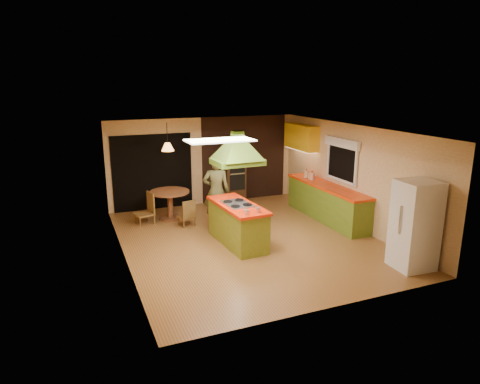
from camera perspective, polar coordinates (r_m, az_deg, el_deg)
name	(u,v)px	position (r m, az deg, el deg)	size (l,w,h in m)	color
ground	(249,240)	(9.80, 1.18, -6.37)	(6.50, 6.50, 0.00)	#996532
room_walls	(249,187)	(9.42, 1.22, 0.73)	(5.50, 6.50, 6.50)	beige
ceiling_plane	(249,130)	(9.20, 1.27, 8.31)	(6.50, 6.50, 0.00)	silver
brick_panel	(244,158)	(12.81, 0.58, 4.51)	(2.64, 0.03, 2.50)	#381E14
nook_opening	(153,172)	(12.07, -11.55, 2.59)	(2.20, 0.03, 2.10)	black
right_counter	(326,202)	(11.29, 11.45, -1.32)	(0.62, 3.05, 0.92)	olive
upper_cabinets	(301,137)	(12.38, 8.16, 7.28)	(0.34, 1.40, 0.70)	yellow
window_right	(342,153)	(10.98, 13.45, 5.13)	(0.12, 1.35, 1.06)	black
fluor_panel	(220,140)	(7.69, -2.70, 6.90)	(1.20, 0.60, 0.03)	white
kitchen_island	(238,224)	(9.43, -0.33, -4.25)	(0.84, 1.86, 0.93)	olive
range_hood	(237,143)	(9.01, -0.35, 6.57)	(1.04, 0.76, 0.79)	#567D1F
man	(216,192)	(10.42, -3.19, 0.06)	(0.65, 0.43, 1.78)	#4C4C28
refrigerator	(415,225)	(8.78, 22.30, -4.10)	(0.71, 0.67, 1.72)	white
wall_oven	(234,173)	(12.45, -0.85, 2.49)	(0.60, 0.62, 1.76)	#3E2614
dining_table	(170,199)	(11.20, -9.32, -0.97)	(1.01, 1.01, 0.76)	brown
chair_left	(144,208)	(11.02, -12.72, -2.16)	(0.43, 0.43, 0.79)	brown
chair_near	(186,212)	(10.71, -7.18, -2.72)	(0.37, 0.37, 0.67)	brown
pendant_lamp	(168,147)	(10.91, -9.62, 5.96)	(0.31, 0.31, 0.20)	#FF9E3F
canister_large	(306,174)	(11.90, 8.85, 2.39)	(0.13, 0.13, 0.19)	beige
canister_medium	(312,176)	(11.66, 9.58, 2.12)	(0.14, 0.14, 0.20)	beige
canister_small	(311,176)	(11.73, 9.38, 2.11)	(0.12, 0.12, 0.16)	#F9E0C8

